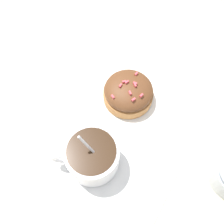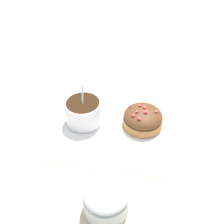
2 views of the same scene
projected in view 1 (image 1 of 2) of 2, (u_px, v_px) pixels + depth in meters
The scene contains 4 objects.
ground_plane at pixel (110, 127), 0.47m from camera, with size 3.00×3.00×0.00m, color #C6B793.
paper_napkin at pixel (110, 127), 0.47m from camera, with size 0.28×0.29×0.00m.
coffee_cup at pixel (92, 156), 0.41m from camera, with size 0.09×0.10×0.09m.
frosted_pastry at pixel (130, 93), 0.48m from camera, with size 0.09×0.09×0.05m.
Camera 1 is at (-0.16, -0.09, 0.43)m, focal length 42.00 mm.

